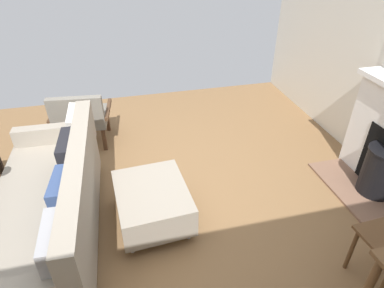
# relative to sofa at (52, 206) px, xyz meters

# --- Properties ---
(ground_plane) EXTENTS (5.18, 5.22, 0.01)m
(ground_plane) POSITION_rel_sofa_xyz_m (-0.76, -0.17, -0.38)
(ground_plane) COLOR olive
(sofa) EXTENTS (0.86, 1.93, 0.85)m
(sofa) POSITION_rel_sofa_xyz_m (0.00, 0.00, 0.00)
(sofa) COLOR #B2B2B7
(sofa) RESTS_ON ground
(ottoman) EXTENTS (0.66, 0.79, 0.37)m
(ottoman) POSITION_rel_sofa_xyz_m (-0.81, -0.01, -0.14)
(ottoman) COLOR #B2B2B7
(ottoman) RESTS_ON ground
(armchair_accent) EXTENTS (0.73, 0.64, 0.73)m
(armchair_accent) POSITION_rel_sofa_xyz_m (-0.17, -1.49, 0.03)
(armchair_accent) COLOR #4C3321
(armchair_accent) RESTS_ON ground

